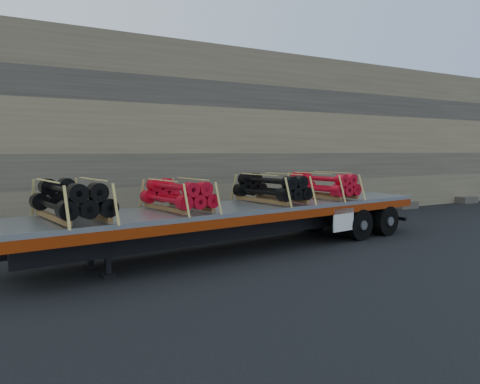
# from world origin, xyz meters

# --- Properties ---
(ground) EXTENTS (120.00, 120.00, 0.00)m
(ground) POSITION_xyz_m (0.00, 0.00, 0.00)
(ground) COLOR black
(ground) RESTS_ON ground
(rock_wall) EXTENTS (44.00, 3.00, 7.00)m
(rock_wall) POSITION_xyz_m (0.00, 6.50, 3.50)
(rock_wall) COLOR #7A6B54
(rock_wall) RESTS_ON ground
(trailer) EXTENTS (13.39, 4.02, 1.32)m
(trailer) POSITION_xyz_m (-0.19, 0.39, 0.66)
(trailer) COLOR #9A9CA1
(trailer) RESTS_ON ground
(bundle_front) EXTENTS (1.51, 2.61, 0.88)m
(bundle_front) POSITION_xyz_m (-5.02, -0.17, 1.76)
(bundle_front) COLOR black
(bundle_front) RESTS_ON trailer
(bundle_midfront) EXTENTS (1.36, 2.35, 0.79)m
(bundle_midfront) POSITION_xyz_m (-2.27, 0.15, 1.71)
(bundle_midfront) COLOR red
(bundle_midfront) RESTS_ON trailer
(bundle_midrear) EXTENTS (1.44, 2.48, 0.84)m
(bundle_midrear) POSITION_xyz_m (0.96, 0.52, 1.74)
(bundle_midrear) COLOR black
(bundle_midrear) RESTS_ON trailer
(bundle_rear) EXTENTS (1.42, 2.44, 0.82)m
(bundle_rear) POSITION_xyz_m (3.21, 0.77, 1.73)
(bundle_rear) COLOR red
(bundle_rear) RESTS_ON trailer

